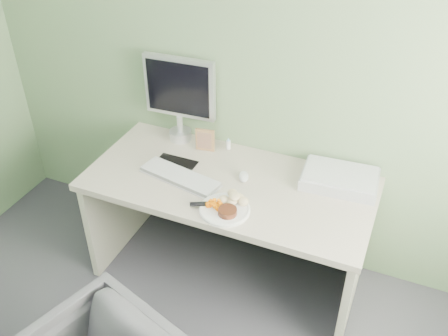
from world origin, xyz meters
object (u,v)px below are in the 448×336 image
at_px(desk, 229,207).
at_px(plate, 225,210).
at_px(scanner, 340,179).
at_px(monitor, 180,94).

bearing_deg(desk, plate, -72.16).
bearing_deg(scanner, desk, -163.18).
xyz_separation_m(plate, monitor, (-0.53, 0.56, 0.29)).
relative_size(plate, monitor, 0.49).
bearing_deg(monitor, desk, -37.79).
bearing_deg(plate, monitor, 133.49).
height_order(plate, monitor, monitor).
bearing_deg(desk, scanner, 20.67).
bearing_deg(desk, monitor, 145.04).
relative_size(desk, monitor, 3.00).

